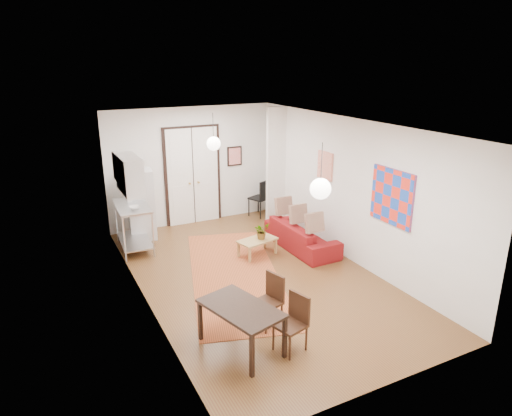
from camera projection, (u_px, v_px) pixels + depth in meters
name	position (u px, v px, depth m)	size (l,w,h in m)	color
floor	(256.00, 276.00, 8.75)	(7.00, 7.00, 0.00)	brown
ceiling	(256.00, 124.00, 7.85)	(4.20, 7.00, 0.02)	white
wall_back	(192.00, 166.00, 11.27)	(4.20, 0.02, 2.90)	silver
wall_front	(391.00, 285.00, 5.34)	(4.20, 0.02, 2.90)	silver
wall_left	(141.00, 222.00, 7.40)	(0.02, 7.00, 2.90)	silver
wall_right	(348.00, 190.00, 9.21)	(0.02, 7.00, 2.90)	silver
double_doors	(193.00, 176.00, 11.31)	(1.44, 0.06, 2.50)	white
stub_partition	(276.00, 166.00, 11.26)	(0.50, 0.10, 2.90)	silver
wall_cabinet	(129.00, 174.00, 8.61)	(0.35, 1.00, 0.70)	silver
painting_popart	(392.00, 197.00, 8.07)	(0.05, 1.00, 1.00)	red
painting_abstract	(325.00, 166.00, 9.76)	(0.05, 0.50, 0.60)	#F7E7CE
poster_back	(235.00, 156.00, 11.69)	(0.40, 0.03, 0.50)	red
print_left	(116.00, 167.00, 8.95)	(0.03, 0.44, 0.54)	#8F5B3B
pendant_back	(214.00, 144.00, 9.75)	(0.30, 0.30, 0.80)	white
pendant_front	(320.00, 189.00, 6.36)	(0.30, 0.30, 0.80)	white
kilim_rug	(235.00, 274.00, 8.82)	(1.62, 4.31, 0.01)	#B4532D
sofa	(301.00, 235.00, 9.99)	(1.99, 0.78, 0.58)	maroon
coffee_table	(257.00, 242.00, 9.60)	(0.90, 0.63, 0.36)	tan
potted_plant	(262.00, 231.00, 9.57)	(0.28, 0.32, 0.35)	#316F36
kitchen_counter	(133.00, 220.00, 9.83)	(0.73, 1.35, 1.01)	silver
bowl	(135.00, 208.00, 9.46)	(0.24, 0.24, 0.06)	silver
soap_bottle	(129.00, 197.00, 9.91)	(0.09, 0.10, 0.21)	teal
fridge	(141.00, 205.00, 10.40)	(0.57, 0.57, 1.62)	silver
dining_table	(241.00, 312.00, 6.40)	(1.00, 1.36, 0.67)	black
dining_chair_near	(264.00, 296.00, 7.06)	(0.49, 0.61, 0.84)	#3A2012
dining_chair_far	(287.00, 318.00, 6.47)	(0.49, 0.61, 0.84)	#3A2012
black_side_chair	(258.00, 194.00, 12.06)	(0.60, 0.61, 0.99)	black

